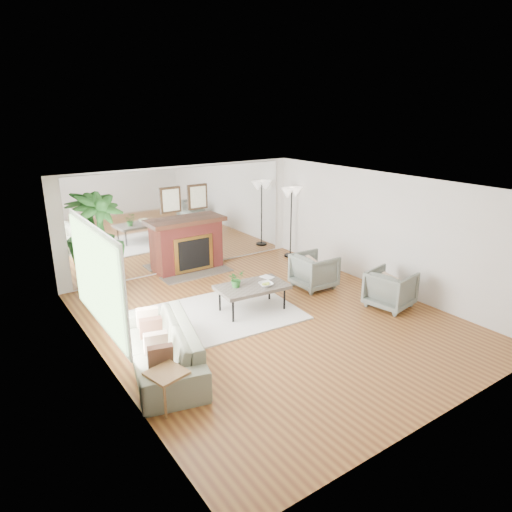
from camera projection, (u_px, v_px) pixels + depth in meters
ground at (270, 319)px, 8.52m from camera, size 7.00×7.00×0.00m
wall_left at (103, 293)px, 6.52m from camera, size 0.02×7.00×2.50m
wall_right at (384, 231)px, 9.75m from camera, size 0.02×7.00×2.50m
wall_back at (184, 219)px, 10.87m from camera, size 6.00×0.02×2.50m
mirror_panel at (185, 219)px, 10.85m from camera, size 5.40×0.04×2.40m
window_panel at (96, 278)px, 6.82m from camera, size 0.04×2.40×1.50m
fireplace at (190, 245)px, 10.87m from camera, size 1.85×0.83×2.05m
area_rug at (220, 315)px, 8.69m from camera, size 3.05×2.28×0.03m
coffee_table at (252, 288)px, 8.72m from camera, size 1.40×0.89×0.54m
sofa at (162, 346)px, 6.87m from camera, size 1.46×2.50×0.69m
armchair_back at (314, 271)px, 9.95m from camera, size 0.86×0.83×0.76m
armchair_front at (390, 289)px, 8.97m from camera, size 0.95×0.94×0.75m
side_table at (167, 377)px, 5.92m from camera, size 0.55×0.55×0.52m
potted_ficus at (100, 241)px, 9.45m from camera, size 1.23×1.23×2.14m
floor_lamp at (292, 198)px, 11.67m from camera, size 0.60×0.33×1.84m
tabletop_plant at (236, 279)px, 8.59m from camera, size 0.34×0.31×0.32m
fruit_bowl at (266, 284)px, 8.67m from camera, size 0.30×0.30×0.07m
book at (264, 279)px, 9.03m from camera, size 0.24×0.29×0.02m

